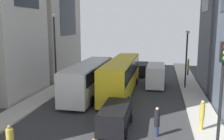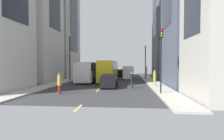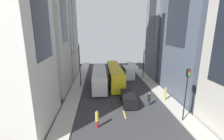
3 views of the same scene
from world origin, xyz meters
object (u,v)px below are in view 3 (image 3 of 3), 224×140
Objects in this scene: streetcar_yellow at (115,73)px; pedestrian_crossing_near at (139,65)px; car_black_0 at (128,98)px; city_bus_white at (99,77)px; pedestrian_waiting_curb at (165,93)px; traffic_light_near_corner at (187,86)px; pedestrian_crossing_mid at (97,119)px; car_black_1 at (116,67)px; delivery_van_white at (128,72)px; pedestrian_walking_far at (149,99)px.

streetcar_yellow reaches higher than pedestrian_crossing_near.
city_bus_white is at bearing 117.63° from car_black_0.
pedestrian_waiting_curb is 6.63m from traffic_light_near_corner.
car_black_1 is at bearing 154.89° from pedestrian_crossing_mid.
pedestrian_crossing_near is (11.09, 12.26, -0.56)m from city_bus_white.
city_bus_white is 9.22m from car_black_0.
car_black_0 is 2.14× the size of pedestrian_waiting_curb.
city_bus_white reaches higher than pedestrian_crossing_mid.
car_black_0 is 21.50m from pedestrian_crossing_near.
pedestrian_crossing_near is (4.39, 7.01, -0.07)m from delivery_van_white.
streetcar_yellow is 6.77× the size of pedestrian_walking_far.
delivery_van_white is 20.19m from pedestrian_crossing_mid.
car_black_1 is (4.51, 11.82, -1.00)m from city_bus_white.
streetcar_yellow reaches higher than pedestrian_crossing_mid.
delivery_van_white is at bearing 100.03° from traffic_light_near_corner.
pedestrian_walking_far is at bearing 122.57° from traffic_light_near_corner.
car_black_0 is 7.22m from pedestrian_crossing_mid.
car_black_0 is 2.24× the size of pedestrian_walking_far.
pedestrian_crossing_mid is (-7.07, -18.91, -0.38)m from delivery_van_white.
streetcar_yellow is 6.33× the size of pedestrian_crossing_mid.
pedestrian_crossing_near is 25.72m from traffic_light_near_corner.
city_bus_white is 2.44× the size of car_black_1.
pedestrian_crossing_near is at bearing 53.14° from streetcar_yellow.
streetcar_yellow is 10.27m from car_black_1.
pedestrian_crossing_near is at bearing 47.88° from city_bus_white.
streetcar_yellow is 2.84× the size of car_black_1.
traffic_light_near_corner is at bearing -53.04° from city_bus_white.
car_black_0 is at bearing 116.87° from pedestrian_crossing_near.
car_black_1 is at bearing -22.78° from pedestrian_waiting_curb.
pedestrian_walking_far is at bearing -51.01° from city_bus_white.
car_black_0 is (1.08, -9.82, -1.14)m from streetcar_yellow.
city_bus_white is 16.54m from pedestrian_crossing_near.
traffic_light_near_corner is (5.45, -25.07, 3.55)m from car_black_1.
pedestrian_waiting_curb is at bearing -36.48° from city_bus_white.
pedestrian_crossing_near is at bearing 141.89° from pedestrian_crossing_mid.
streetcar_yellow is 3.02× the size of car_black_0.
pedestrian_walking_far is 6.31m from traffic_light_near_corner.
streetcar_yellow is 11.31m from pedestrian_walking_far.
pedestrian_crossing_near is (0.93, 19.77, 0.19)m from pedestrian_waiting_curb.
streetcar_yellow is 16.60m from traffic_light_near_corner.
pedestrian_waiting_curb is at bearing -74.83° from delivery_van_white.
car_black_0 is at bearing 125.89° from pedestrian_crossing_mid.
car_black_1 is (-2.18, 6.57, -0.50)m from delivery_van_white.
streetcar_yellow reaches higher than car_black_0.
pedestrian_crossing_mid is at bearing 81.27° from pedestrian_waiting_curb.
pedestrian_crossing_near is (6.83, 20.38, 0.47)m from car_black_0.
traffic_light_near_corner is at bearing -77.72° from car_black_1.
delivery_van_white is at bearing 45.17° from streetcar_yellow.
traffic_light_near_corner reaches higher than pedestrian_crossing_mid.
car_black_0 is 0.70× the size of traffic_light_near_corner.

